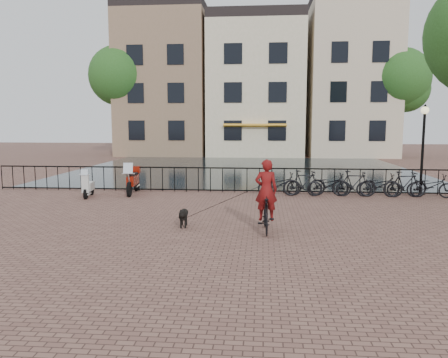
# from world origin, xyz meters

# --- Properties ---
(ground) EXTENTS (100.00, 100.00, 0.00)m
(ground) POSITION_xyz_m (0.00, 0.00, 0.00)
(ground) COLOR brown
(ground) RESTS_ON ground
(canal_water) EXTENTS (20.00, 20.00, 0.00)m
(canal_water) POSITION_xyz_m (0.00, 17.30, 0.00)
(canal_water) COLOR black
(canal_water) RESTS_ON ground
(railing) EXTENTS (20.00, 0.05, 1.02)m
(railing) POSITION_xyz_m (0.00, 8.00, 0.50)
(railing) COLOR black
(railing) RESTS_ON ground
(canal_house_left) EXTENTS (7.50, 9.00, 12.80)m
(canal_house_left) POSITION_xyz_m (-7.50, 30.00, 6.40)
(canal_house_left) COLOR #85694D
(canal_house_left) RESTS_ON ground
(canal_house_mid) EXTENTS (8.00, 9.50, 11.80)m
(canal_house_mid) POSITION_xyz_m (0.50, 30.00, 5.90)
(canal_house_mid) COLOR beige
(canal_house_mid) RESTS_ON ground
(canal_house_right) EXTENTS (7.00, 9.00, 13.30)m
(canal_house_right) POSITION_xyz_m (8.50, 30.00, 6.65)
(canal_house_right) COLOR beige
(canal_house_right) RESTS_ON ground
(tree_far_left) EXTENTS (5.04, 5.04, 9.27)m
(tree_far_left) POSITION_xyz_m (-11.00, 27.00, 6.73)
(tree_far_left) COLOR black
(tree_far_left) RESTS_ON ground
(tree_far_right) EXTENTS (4.76, 4.76, 8.76)m
(tree_far_right) POSITION_xyz_m (12.00, 27.00, 6.35)
(tree_far_right) COLOR black
(tree_far_right) RESTS_ON ground
(lamp_post) EXTENTS (0.30, 0.30, 3.45)m
(lamp_post) POSITION_xyz_m (7.20, 7.60, 2.38)
(lamp_post) COLOR black
(lamp_post) RESTS_ON ground
(cyclist) EXTENTS (0.72, 1.64, 2.23)m
(cyclist) POSITION_xyz_m (1.22, 1.60, 0.85)
(cyclist) COLOR black
(cyclist) RESTS_ON ground
(dog) EXTENTS (0.35, 0.83, 0.55)m
(dog) POSITION_xyz_m (-1.02, 1.96, 0.27)
(dog) COLOR black
(dog) RESTS_ON ground
(motorcycle) EXTENTS (0.63, 1.92, 1.35)m
(motorcycle) POSITION_xyz_m (-4.04, 7.29, 0.67)
(motorcycle) COLOR maroon
(motorcycle) RESTS_ON ground
(scooter) EXTENTS (0.54, 1.27, 1.15)m
(scooter) POSITION_xyz_m (-5.52, 6.40, 0.57)
(scooter) COLOR beige
(scooter) RESTS_ON ground
(parked_bike_0) EXTENTS (1.78, 0.83, 0.90)m
(parked_bike_0) POSITION_xyz_m (1.80, 7.40, 0.45)
(parked_bike_0) COLOR black
(parked_bike_0) RESTS_ON ground
(parked_bike_1) EXTENTS (1.71, 0.71, 1.00)m
(parked_bike_1) POSITION_xyz_m (2.75, 7.40, 0.50)
(parked_bike_1) COLOR black
(parked_bike_1) RESTS_ON ground
(parked_bike_2) EXTENTS (1.76, 0.73, 0.90)m
(parked_bike_2) POSITION_xyz_m (3.70, 7.40, 0.45)
(parked_bike_2) COLOR black
(parked_bike_2) RESTS_ON ground
(parked_bike_3) EXTENTS (1.68, 0.53, 1.00)m
(parked_bike_3) POSITION_xyz_m (4.65, 7.40, 0.50)
(parked_bike_3) COLOR black
(parked_bike_3) RESTS_ON ground
(parked_bike_4) EXTENTS (1.74, 0.68, 0.90)m
(parked_bike_4) POSITION_xyz_m (5.60, 7.40, 0.45)
(parked_bike_4) COLOR black
(parked_bike_4) RESTS_ON ground
(parked_bike_5) EXTENTS (1.70, 0.63, 1.00)m
(parked_bike_5) POSITION_xyz_m (6.55, 7.40, 0.50)
(parked_bike_5) COLOR black
(parked_bike_5) RESTS_ON ground
(parked_bike_6) EXTENTS (1.78, 0.81, 0.90)m
(parked_bike_6) POSITION_xyz_m (7.50, 7.40, 0.45)
(parked_bike_6) COLOR black
(parked_bike_6) RESTS_ON ground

